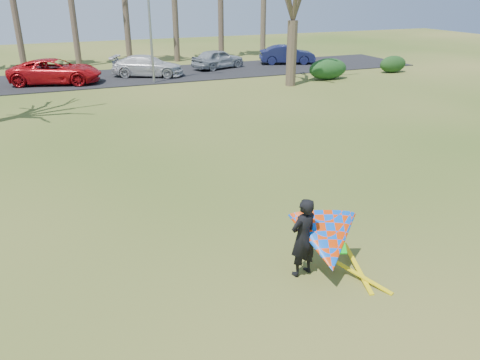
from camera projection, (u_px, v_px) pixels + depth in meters
name	position (u px, v px, depth m)	size (l,w,h in m)	color
ground	(271.00, 251.00, 11.28)	(100.00, 100.00, 0.00)	#234E11
parking_strip	(116.00, 77.00, 32.67)	(46.00, 7.00, 0.06)	black
streetlight	(152.00, 11.00, 29.15)	(2.28, 0.18, 8.00)	gray
hedge_near	(328.00, 69.00, 31.86)	(2.83, 1.28, 1.42)	#163D17
hedge_far	(393.00, 64.00, 34.47)	(2.19, 1.03, 1.22)	#153613
car_2	(56.00, 71.00, 30.14)	(2.61, 5.67, 1.58)	red
car_3	(148.00, 66.00, 32.69)	(2.00, 4.92, 1.43)	silver
car_4	(218.00, 59.00, 35.78)	(1.71, 4.26, 1.45)	#959BA1
car_5	(287.00, 55.00, 37.94)	(1.55, 4.43, 1.46)	#161B43
kite_flyer	(324.00, 241.00, 10.04)	(2.13, 2.39, 2.02)	black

